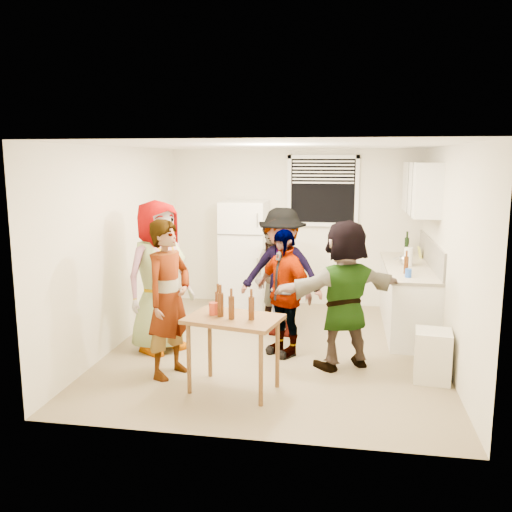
% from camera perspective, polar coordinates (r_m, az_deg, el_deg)
% --- Properties ---
extents(room, '(4.00, 4.50, 2.50)m').
position_cam_1_polar(room, '(6.88, 2.05, -9.75)').
color(room, silver).
rests_on(room, ground).
extents(window, '(1.12, 0.10, 1.06)m').
position_cam_1_polar(window, '(8.65, 7.04, 6.81)').
color(window, white).
rests_on(window, room).
extents(refrigerator, '(0.70, 0.70, 1.70)m').
position_cam_1_polar(refrigerator, '(8.58, -1.24, 0.13)').
color(refrigerator, white).
rests_on(refrigerator, ground).
extents(counter_lower, '(0.60, 2.20, 0.86)m').
position_cam_1_polar(counter_lower, '(7.85, 15.63, -4.32)').
color(counter_lower, white).
rests_on(counter_lower, ground).
extents(countertop, '(0.64, 2.22, 0.04)m').
position_cam_1_polar(countertop, '(7.76, 15.79, -1.10)').
color(countertop, beige).
rests_on(countertop, counter_lower).
extents(backsplash, '(0.03, 2.20, 0.36)m').
position_cam_1_polar(backsplash, '(7.76, 17.95, 0.29)').
color(backsplash, beige).
rests_on(backsplash, countertop).
extents(upper_cabinets, '(0.34, 1.60, 0.70)m').
position_cam_1_polar(upper_cabinets, '(7.84, 16.96, 6.85)').
color(upper_cabinets, white).
rests_on(upper_cabinets, room).
extents(kettle, '(0.24, 0.20, 0.19)m').
position_cam_1_polar(kettle, '(7.77, 15.41, -0.92)').
color(kettle, silver).
rests_on(kettle, countertop).
extents(paper_towel, '(0.12, 0.12, 0.26)m').
position_cam_1_polar(paper_towel, '(7.69, 15.69, -1.04)').
color(paper_towel, white).
rests_on(paper_towel, countertop).
extents(wine_bottle, '(0.07, 0.07, 0.27)m').
position_cam_1_polar(wine_bottle, '(8.59, 15.53, 0.11)').
color(wine_bottle, black).
rests_on(wine_bottle, countertop).
extents(beer_bottle_counter, '(0.06, 0.06, 0.22)m').
position_cam_1_polar(beer_bottle_counter, '(7.18, 15.48, -1.80)').
color(beer_bottle_counter, '#47230C').
rests_on(beer_bottle_counter, countertop).
extents(blue_cup, '(0.08, 0.08, 0.11)m').
position_cam_1_polar(blue_cup, '(6.96, 15.72, -2.18)').
color(blue_cup, blue).
rests_on(blue_cup, countertop).
extents(picture_frame, '(0.02, 0.19, 0.16)m').
position_cam_1_polar(picture_frame, '(8.40, 16.84, 0.37)').
color(picture_frame, '#E7E64C').
rests_on(picture_frame, countertop).
extents(trash_bin, '(0.41, 0.41, 0.55)m').
position_cam_1_polar(trash_bin, '(6.17, 18.08, -10.17)').
color(trash_bin, silver).
rests_on(trash_bin, ground).
extents(serving_table, '(1.03, 0.80, 0.78)m').
position_cam_1_polar(serving_table, '(5.74, -2.33, -13.90)').
color(serving_table, brown).
rests_on(serving_table, ground).
extents(beer_bottle_table, '(0.06, 0.06, 0.24)m').
position_cam_1_polar(beer_bottle_table, '(5.50, -3.74, -6.37)').
color(beer_bottle_table, '#47230C').
rests_on(beer_bottle_table, serving_table).
extents(red_cup, '(0.09, 0.09, 0.13)m').
position_cam_1_polar(red_cup, '(5.58, -4.47, -6.16)').
color(red_cup, '#B6361B').
rests_on(red_cup, serving_table).
extents(guest_grey, '(2.05, 1.80, 0.59)m').
position_cam_1_polar(guest_grey, '(6.97, -9.97, -9.64)').
color(guest_grey, '#969696').
rests_on(guest_grey, ground).
extents(guest_stripe, '(1.83, 1.23, 0.41)m').
position_cam_1_polar(guest_stripe, '(6.19, -8.95, -12.20)').
color(guest_stripe, '#141933').
rests_on(guest_stripe, ground).
extents(guest_back_left, '(1.33, 1.62, 0.55)m').
position_cam_1_polar(guest_back_left, '(7.76, 1.96, -7.42)').
color(guest_back_left, brown).
rests_on(guest_back_left, ground).
extents(guest_back_right, '(1.34, 1.86, 0.64)m').
position_cam_1_polar(guest_back_right, '(7.42, 2.68, -8.26)').
color(guest_back_right, '#46474C').
rests_on(guest_back_right, ground).
extents(guest_black, '(1.69, 1.75, 0.37)m').
position_cam_1_polar(guest_black, '(6.73, 2.87, -10.21)').
color(guest_black, black).
rests_on(guest_black, ground).
extents(guest_orange, '(2.21, 2.26, 0.50)m').
position_cam_1_polar(guest_orange, '(6.42, 9.07, -11.35)').
color(guest_orange, '#E49143').
rests_on(guest_orange, ground).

